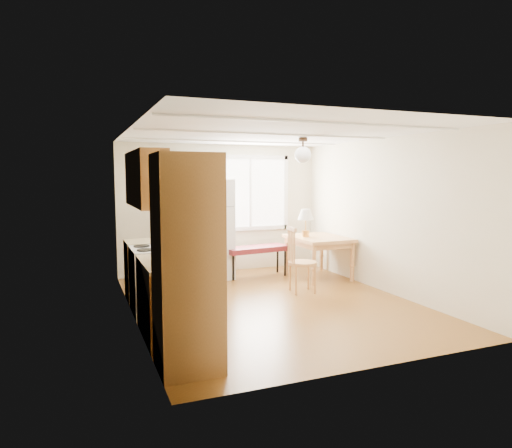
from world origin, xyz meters
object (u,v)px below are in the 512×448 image
chair (297,255)px  bench (256,250)px  dining_table (318,242)px  refrigerator (209,229)px

chair → bench: bearing=105.2°
dining_table → chair: chair is taller
refrigerator → dining_table: (1.90, -0.70, -0.25)m
refrigerator → bench: 0.98m
refrigerator → bench: size_ratio=1.43×
bench → chair: 1.39m
bench → refrigerator: bearing=158.9°
chair → refrigerator: bearing=131.8°
bench → chair: size_ratio=1.20×
refrigerator → chair: refrigerator is taller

